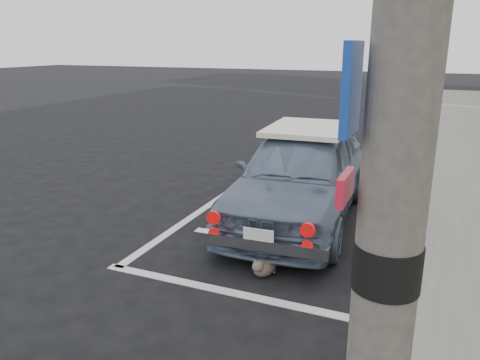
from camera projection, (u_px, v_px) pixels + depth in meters
The scene contains 6 objects.
ground at pixel (210, 264), 5.33m from camera, with size 80.00×80.00×0.00m, color black.
pline_rear at pixel (232, 293), 4.70m from camera, with size 3.00×0.12×0.01m, color silver.
pline_front at pixel (353, 151), 10.89m from camera, with size 3.00×0.12×0.01m, color silver.
pline_side at pixel (240, 184), 8.32m from camera, with size 0.12×7.00×0.01m, color silver.
retro_coupe at pixel (300, 174), 6.54m from camera, with size 1.75×3.93×1.31m.
cat at pixel (264, 266), 5.02m from camera, with size 0.25×0.45×0.24m.
Camera 1 is at (2.21, -4.33, 2.41)m, focal length 35.00 mm.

